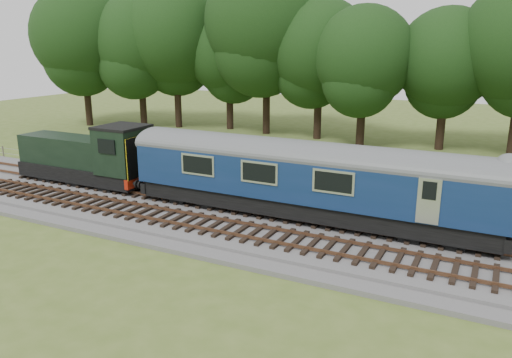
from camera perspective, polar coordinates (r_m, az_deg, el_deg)
The scene contains 9 objects.
ground at distance 24.14m, azimuth 0.02°, elevation -5.57°, with size 120.00×120.00×0.00m, color #4C6023.
ballast at distance 24.08m, azimuth 0.02°, elevation -5.18°, with size 70.00×7.00×0.35m, color #4C4C4F.
track_north at distance 25.18m, azimuth 1.46°, elevation -3.67°, with size 67.20×2.40×0.21m.
track_south at distance 22.67m, azimuth -1.81°, elevation -5.87°, with size 67.20×2.40×0.21m.
fence at distance 28.01m, azimuth 4.17°, elevation -2.63°, with size 64.00×0.12×1.00m, color #6B6054, non-canonical shape.
tree_line at distance 44.20m, azimuth 12.99°, elevation 3.67°, with size 70.00×8.00×18.00m, color black, non-canonical shape.
dmu_railcar at distance 23.81m, azimuth 5.78°, elevation 0.64°, with size 18.05×2.86×3.88m.
shunter_loco at distance 31.57m, azimuth -18.55°, elevation 2.38°, with size 8.92×2.60×3.38m.
worker at distance 27.67m, azimuth -11.04°, elevation -0.66°, with size 0.57×0.37×1.56m, color #E7520C.
Camera 1 is at (10.15, -20.15, 8.59)m, focal length 35.00 mm.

